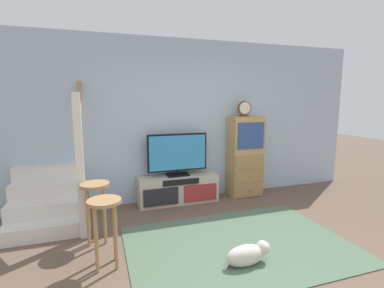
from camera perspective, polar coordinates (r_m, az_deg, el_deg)
name	(u,v)px	position (r m, az deg, el deg)	size (l,w,h in m)	color
ground_plane	(267,275)	(3.18, 14.90, -24.01)	(20.00, 20.00, 0.00)	brown
back_wall	(190,121)	(4.92, -0.35, 4.70)	(6.40, 0.12, 2.70)	#A8BCD1
area_rug	(239,245)	(3.62, 9.39, -19.36)	(2.60, 1.80, 0.01)	#4C664C
media_console	(178,189)	(4.80, -2.79, -9.07)	(1.32, 0.38, 0.46)	#BCB29E
television	(178,154)	(4.67, -2.92, -1.94)	(1.00, 0.22, 0.70)	black
side_cabinet	(245,156)	(5.15, 10.66, -2.46)	(0.58, 0.38, 1.42)	tan
desk_clock	(244,109)	(5.01, 10.45, 6.97)	(0.24, 0.08, 0.27)	#4C3823
staircase	(50,193)	(4.66, -26.69, -8.80)	(1.00, 1.36, 2.20)	silver
bar_stool_near	(105,217)	(3.10, -17.09, -13.87)	(0.34, 0.34, 0.72)	#A37A4C
bar_stool_far	(95,199)	(3.64, -18.82, -10.34)	(0.34, 0.34, 0.73)	#A37A4C
dog	(248,254)	(3.23, 11.15, -20.91)	(0.54, 0.22, 0.23)	beige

